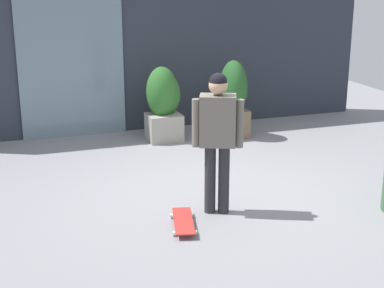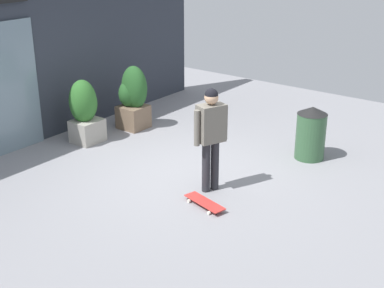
{
  "view_description": "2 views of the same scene",
  "coord_description": "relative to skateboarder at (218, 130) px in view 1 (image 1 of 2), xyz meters",
  "views": [
    {
      "loc": [
        -2.62,
        -6.69,
        2.78
      ],
      "look_at": [
        -0.52,
        -0.54,
        0.82
      ],
      "focal_mm": 54.85,
      "sensor_mm": 36.0,
      "label": 1
    },
    {
      "loc": [
        -6.51,
        -5.11,
        3.82
      ],
      "look_at": [
        -0.52,
        -0.54,
        0.82
      ],
      "focal_mm": 50.05,
      "sensor_mm": 36.0,
      "label": 2
    }
  ],
  "objects": [
    {
      "name": "planter_box_right",
      "position": [
        0.28,
        3.17,
        -0.36
      ],
      "size": [
        0.59,
        0.58,
        1.23
      ],
      "color": "gray",
      "rests_on": "ground_plane"
    },
    {
      "name": "building_facade",
      "position": [
        0.22,
        4.01,
        0.62
      ],
      "size": [
        8.06,
        0.31,
        3.29
      ],
      "color": "#2D333D",
      "rests_on": "ground_plane"
    },
    {
      "name": "skateboarder",
      "position": [
        0.0,
        0.0,
        0.0
      ],
      "size": [
        0.55,
        0.4,
        1.66
      ],
      "rotation": [
        0.0,
        0.0,
        -1.96
      ],
      "color": "#28282D",
      "rests_on": "ground_plane"
    },
    {
      "name": "skateboard",
      "position": [
        -0.5,
        -0.25,
        -0.95
      ],
      "size": [
        0.38,
        0.76,
        0.08
      ],
      "rotation": [
        0.0,
        0.0,
        -1.82
      ],
      "color": "red",
      "rests_on": "ground_plane"
    },
    {
      "name": "ground_plane",
      "position": [
        0.27,
        0.71,
        -1.01
      ],
      "size": [
        12.0,
        12.0,
        0.0
      ],
      "primitive_type": "plane",
      "color": "gray"
    },
    {
      "name": "planter_box_left",
      "position": [
        1.42,
        2.96,
        -0.36
      ],
      "size": [
        0.59,
        0.61,
        1.31
      ],
      "color": "brown",
      "rests_on": "ground_plane"
    }
  ]
}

